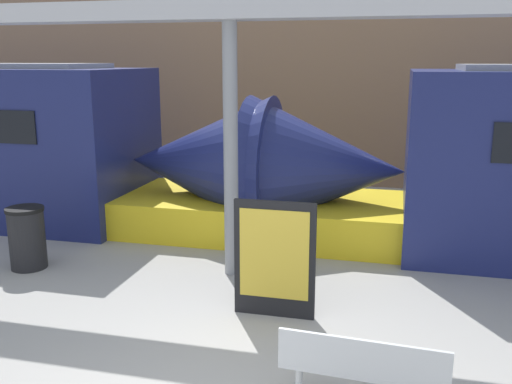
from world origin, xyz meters
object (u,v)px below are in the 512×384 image
(bench_near, at_px, (363,366))
(trash_bin, at_px, (27,238))
(support_column_near, at_px, (231,153))
(poster_board, at_px, (274,259))

(bench_near, height_order, trash_bin, trash_bin)
(bench_near, distance_m, trash_bin, 6.07)
(support_column_near, bearing_deg, bench_near, -55.50)
(support_column_near, bearing_deg, poster_board, -54.19)
(bench_near, xyz_separation_m, poster_board, (-1.25, 1.89, 0.27))
(bench_near, bearing_deg, trash_bin, 157.69)
(trash_bin, bearing_deg, bench_near, -25.98)
(trash_bin, relative_size, poster_board, 0.65)
(bench_near, bearing_deg, poster_board, 127.20)
(bench_near, bearing_deg, support_column_near, 128.17)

